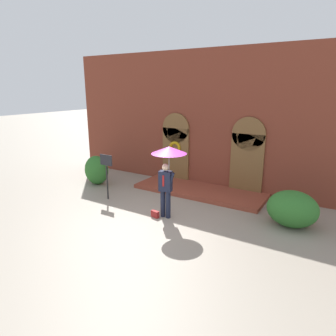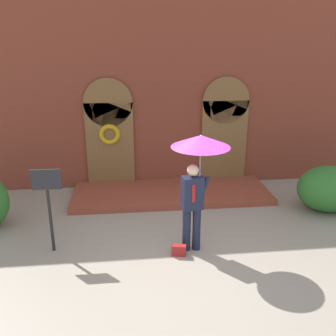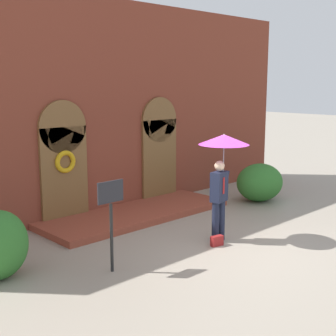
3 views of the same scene
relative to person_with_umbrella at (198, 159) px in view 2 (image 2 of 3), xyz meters
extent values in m
plane|color=gray|center=(-0.19, -0.36, -1.91)|extent=(80.00, 80.00, 0.00)
cube|color=brown|center=(-0.19, 3.84, 0.89)|extent=(14.00, 0.50, 5.60)
cube|color=brown|center=(-1.79, 3.55, -0.71)|extent=(1.30, 0.08, 2.40)
cylinder|color=brown|center=(-1.79, 3.55, 0.49)|extent=(1.30, 0.08, 1.30)
cube|color=brown|center=(1.41, 3.55, -0.71)|extent=(1.30, 0.08, 2.40)
cylinder|color=brown|center=(1.41, 3.55, 0.49)|extent=(1.30, 0.08, 1.30)
torus|color=#C69314|center=(-1.79, 3.48, -0.36)|extent=(0.56, 0.12, 0.56)
cube|color=brown|center=(-0.19, 2.69, -1.83)|extent=(5.20, 1.80, 0.16)
cylinder|color=#191E33|center=(-0.20, 0.00, -1.46)|extent=(0.16, 0.16, 0.90)
cylinder|color=#191E33|center=(0.00, 0.00, -1.46)|extent=(0.16, 0.16, 0.90)
cube|color=#191E33|center=(-0.10, 0.00, -0.68)|extent=(0.44, 0.31, 0.66)
cube|color=#A51919|center=(-0.10, -0.13, -0.64)|extent=(0.06, 0.02, 0.36)
sphere|color=beige|center=(-0.10, 0.00, -0.22)|extent=(0.22, 0.22, 0.22)
cylinder|color=#191E33|center=(0.12, 0.00, -0.58)|extent=(0.22, 0.09, 0.46)
cylinder|color=gray|center=(0.03, 0.00, -0.26)|extent=(0.02, 0.02, 0.98)
cone|color=#992893|center=(0.03, 0.00, 0.34)|extent=(1.10, 1.10, 0.22)
cone|color=white|center=(0.03, 0.00, 0.35)|extent=(0.61, 0.61, 0.20)
cube|color=maroon|center=(-0.38, -0.20, -1.80)|extent=(0.30, 0.17, 0.22)
cylinder|color=black|center=(-2.84, 0.25, -1.26)|extent=(0.06, 0.06, 1.30)
cube|color=#232328|center=(-2.84, 0.25, -0.39)|extent=(0.56, 0.03, 0.40)
ellipsoid|color=#2D6B28|center=(3.52, 1.46, -1.36)|extent=(1.51, 1.26, 1.11)
camera|label=1|loc=(4.72, -7.67, 2.19)|focal=32.00mm
camera|label=2|loc=(-1.26, -6.49, 2.13)|focal=40.00mm
camera|label=3|loc=(-7.78, -6.40, 1.55)|focal=50.00mm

